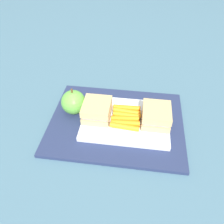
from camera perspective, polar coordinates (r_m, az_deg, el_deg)
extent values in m
plane|color=#42667A|center=(0.63, 1.12, -2.88)|extent=(2.40, 2.40, 0.00)
cube|color=navy|center=(0.63, 1.13, -2.56)|extent=(0.36, 0.28, 0.01)
cube|color=white|center=(0.62, 3.44, -2.07)|extent=(0.23, 0.17, 0.01)
cube|color=tan|center=(0.61, 10.78, -1.74)|extent=(0.07, 0.08, 0.02)
cube|color=pink|center=(0.60, 10.94, -0.86)|extent=(0.07, 0.07, 0.01)
cube|color=tan|center=(0.59, 11.10, 0.04)|extent=(0.07, 0.08, 0.02)
cube|color=tan|center=(0.62, -3.73, -0.40)|extent=(0.07, 0.08, 0.02)
cube|color=pink|center=(0.61, -3.78, 0.49)|extent=(0.07, 0.07, 0.01)
cube|color=tan|center=(0.60, -3.84, 1.40)|extent=(0.07, 0.08, 0.02)
cylinder|color=orange|center=(0.64, 3.71, 1.06)|extent=(0.08, 0.01, 0.02)
cylinder|color=orange|center=(0.63, 3.71, 0.14)|extent=(0.08, 0.01, 0.02)
cylinder|color=orange|center=(0.62, 3.73, -0.75)|extent=(0.08, 0.01, 0.02)
cylinder|color=orange|center=(0.61, 3.36, -1.63)|extent=(0.08, 0.01, 0.02)
cylinder|color=orange|center=(0.60, 3.36, -2.72)|extent=(0.08, 0.01, 0.02)
cylinder|color=orange|center=(0.59, 3.09, -3.69)|extent=(0.08, 0.01, 0.02)
sphere|color=#66B742|center=(0.64, -9.56, 2.42)|extent=(0.07, 0.07, 0.07)
cylinder|color=brown|center=(0.62, -9.98, 5.19)|extent=(0.01, 0.00, 0.01)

